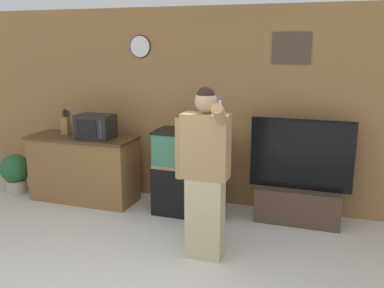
% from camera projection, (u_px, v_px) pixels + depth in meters
% --- Properties ---
extents(wall_back_paneled, '(10.00, 0.08, 2.60)m').
position_uv_depth(wall_back_paneled, '(205.00, 107.00, 5.70)').
color(wall_back_paneled, olive).
rests_on(wall_back_paneled, ground_plane).
extents(counter_island, '(1.48, 0.59, 0.91)m').
position_uv_depth(counter_island, '(84.00, 168.00, 5.89)').
color(counter_island, brown).
rests_on(counter_island, ground_plane).
extents(microwave, '(0.48, 0.33, 0.31)m').
position_uv_depth(microwave, '(95.00, 126.00, 5.65)').
color(microwave, black).
rests_on(microwave, counter_island).
extents(knife_block, '(0.11, 0.10, 0.35)m').
position_uv_depth(knife_block, '(66.00, 125.00, 5.89)').
color(knife_block, olive).
rests_on(knife_block, counter_island).
extents(aquarium_on_stand, '(0.86, 0.49, 1.08)m').
position_uv_depth(aquarium_on_stand, '(189.00, 172.00, 5.41)').
color(aquarium_on_stand, black).
rests_on(aquarium_on_stand, ground_plane).
extents(tv_on_stand, '(1.22, 0.40, 1.27)m').
position_uv_depth(tv_on_stand, '(299.00, 193.00, 5.18)').
color(tv_on_stand, '#4C3828').
rests_on(tv_on_stand, ground_plane).
extents(person_standing, '(0.55, 0.42, 1.75)m').
position_uv_depth(person_standing, '(204.00, 172.00, 4.19)').
color(person_standing, '#BCAD89').
rests_on(person_standing, ground_plane).
extents(potted_plant, '(0.42, 0.42, 0.57)m').
position_uv_depth(potted_plant, '(15.00, 171.00, 6.22)').
color(potted_plant, '#B2A899').
rests_on(potted_plant, ground_plane).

